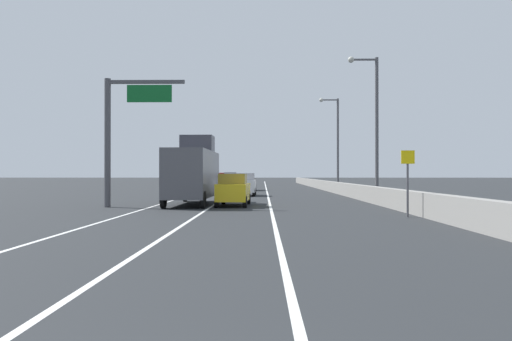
% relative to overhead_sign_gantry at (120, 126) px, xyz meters
% --- Properties ---
extents(ground_plane, '(320.00, 320.00, 0.00)m').
position_rel_overhead_sign_gantry_xyz_m(ground_plane, '(7.26, 38.63, -4.73)').
color(ground_plane, '#26282B').
extents(lane_stripe_left, '(0.16, 130.00, 0.00)m').
position_rel_overhead_sign_gantry_xyz_m(lane_stripe_left, '(1.76, 29.63, -4.73)').
color(lane_stripe_left, silver).
rests_on(lane_stripe_left, ground_plane).
extents(lane_stripe_center, '(0.16, 130.00, 0.00)m').
position_rel_overhead_sign_gantry_xyz_m(lane_stripe_center, '(5.26, 29.63, -4.73)').
color(lane_stripe_center, silver).
rests_on(lane_stripe_center, ground_plane).
extents(lane_stripe_right, '(0.16, 130.00, 0.00)m').
position_rel_overhead_sign_gantry_xyz_m(lane_stripe_right, '(8.76, 29.63, -4.73)').
color(lane_stripe_right, silver).
rests_on(lane_stripe_right, ground_plane).
extents(jersey_barrier_right, '(0.60, 120.00, 1.10)m').
position_rel_overhead_sign_gantry_xyz_m(jersey_barrier_right, '(15.71, 14.63, -4.18)').
color(jersey_barrier_right, gray).
rests_on(jersey_barrier_right, ground_plane).
extents(overhead_sign_gantry, '(4.68, 0.36, 7.50)m').
position_rel_overhead_sign_gantry_xyz_m(overhead_sign_gantry, '(0.00, 0.00, 0.00)').
color(overhead_sign_gantry, '#47474C').
rests_on(overhead_sign_gantry, ground_plane).
extents(speed_advisory_sign, '(0.60, 0.11, 3.00)m').
position_rel_overhead_sign_gantry_xyz_m(speed_advisory_sign, '(14.81, -6.14, -2.96)').
color(speed_advisory_sign, '#4C4C51').
rests_on(speed_advisory_sign, ground_plane).
extents(lamp_post_right_second, '(2.14, 0.44, 10.19)m').
position_rel_overhead_sign_gantry_xyz_m(lamp_post_right_second, '(16.06, 5.94, 1.12)').
color(lamp_post_right_second, '#4C4C51').
rests_on(lamp_post_right_second, ground_plane).
extents(lamp_post_right_third, '(2.14, 0.44, 10.19)m').
position_rel_overhead_sign_gantry_xyz_m(lamp_post_right_third, '(16.22, 24.34, 1.12)').
color(lamp_post_right_third, '#4C4C51').
rests_on(lamp_post_right_third, ground_plane).
extents(car_white_0, '(1.87, 4.09, 1.99)m').
position_rel_overhead_sign_gantry_xyz_m(car_white_0, '(6.77, 14.50, -3.74)').
color(car_white_0, white).
rests_on(car_white_0, ground_plane).
extents(car_yellow_1, '(1.97, 4.18, 1.95)m').
position_rel_overhead_sign_gantry_xyz_m(car_yellow_1, '(6.53, 1.15, -3.76)').
color(car_yellow_1, gold).
rests_on(car_yellow_1, ground_plane).
extents(car_silver_2, '(1.88, 4.19, 2.13)m').
position_rel_overhead_sign_gantry_xyz_m(car_silver_2, '(3.97, 36.78, -3.67)').
color(car_silver_2, '#B7B7BC').
rests_on(car_silver_2, ground_plane).
extents(car_black_3, '(1.98, 4.41, 1.99)m').
position_rel_overhead_sign_gantry_xyz_m(car_black_3, '(6.53, 27.68, -3.74)').
color(car_black_3, black).
rests_on(car_black_3, ground_plane).
extents(car_red_4, '(1.89, 4.80, 2.10)m').
position_rel_overhead_sign_gantry_xyz_m(car_red_4, '(0.85, 59.67, -3.68)').
color(car_red_4, red).
rests_on(car_red_4, ground_plane).
extents(box_truck, '(2.59, 8.22, 4.49)m').
position_rel_overhead_sign_gantry_xyz_m(box_truck, '(3.91, 2.53, -2.67)').
color(box_truck, '#4C4C51').
rests_on(box_truck, ground_plane).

